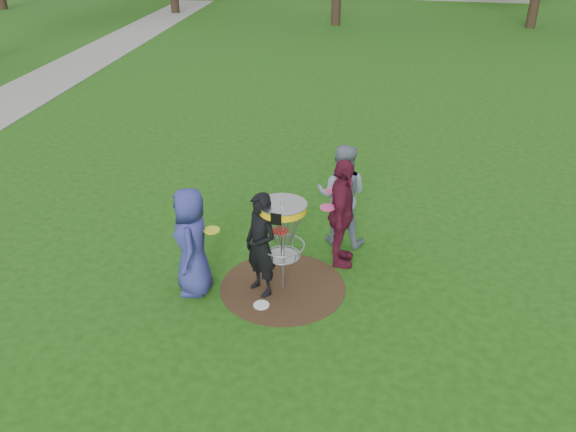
% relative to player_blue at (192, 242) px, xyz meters
% --- Properties ---
extents(ground, '(100.00, 100.00, 0.00)m').
position_rel_player_blue_xyz_m(ground, '(1.18, 0.36, -0.79)').
color(ground, '#19470F').
rests_on(ground, ground).
extents(dirt_patch, '(1.80, 1.80, 0.01)m').
position_rel_player_blue_xyz_m(dirt_patch, '(1.18, 0.36, -0.78)').
color(dirt_patch, '#47331E').
rests_on(dirt_patch, ground).
extents(concrete_path, '(7.75, 39.92, 0.02)m').
position_rel_player_blue_xyz_m(concrete_path, '(-8.82, 8.36, -0.78)').
color(concrete_path, '#9E9E99').
rests_on(concrete_path, ground).
extents(player_blue, '(0.71, 0.89, 1.57)m').
position_rel_player_blue_xyz_m(player_blue, '(0.00, 0.00, 0.00)').
color(player_blue, navy).
rests_on(player_blue, ground).
extents(player_black, '(0.66, 0.62, 1.52)m').
position_rel_player_blue_xyz_m(player_black, '(0.92, 0.19, -0.03)').
color(player_black, black).
rests_on(player_black, ground).
extents(player_grey, '(0.84, 0.66, 1.67)m').
position_rel_player_blue_xyz_m(player_grey, '(1.75, 1.82, 0.05)').
color(player_grey, gray).
rests_on(player_grey, ground).
extents(player_maroon, '(0.51, 1.03, 1.70)m').
position_rel_player_blue_xyz_m(player_maroon, '(1.86, 1.19, 0.06)').
color(player_maroon, '#5B142A').
rests_on(player_maroon, ground).
extents(disc_on_grass, '(0.22, 0.22, 0.02)m').
position_rel_player_blue_xyz_m(disc_on_grass, '(1.01, -0.14, -0.78)').
color(disc_on_grass, white).
rests_on(disc_on_grass, ground).
extents(disc_golf_basket, '(0.66, 0.67, 1.38)m').
position_rel_player_blue_xyz_m(disc_golf_basket, '(1.18, 0.36, 0.23)').
color(disc_golf_basket, '#9EA0A5').
rests_on(disc_golf_basket, ground).
extents(held_discs, '(1.63, 1.70, 0.13)m').
position_rel_player_blue_xyz_m(held_discs, '(1.19, 0.74, 0.20)').
color(held_discs, '#D2E319').
rests_on(held_discs, ground).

